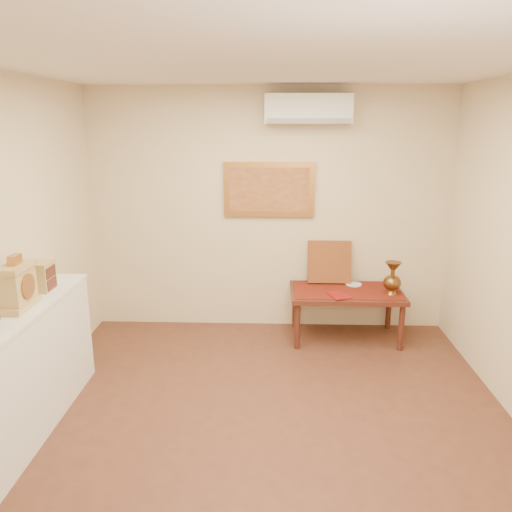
{
  "coord_description": "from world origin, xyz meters",
  "views": [
    {
      "loc": [
        0.05,
        -3.27,
        2.32
      ],
      "look_at": [
        -0.11,
        1.15,
        1.13
      ],
      "focal_mm": 35.0,
      "sensor_mm": 36.0,
      "label": 1
    }
  ],
  "objects_px": {
    "display_ledge": "(19,377)",
    "wooden_chest": "(42,276)",
    "mantel_clock": "(18,286)",
    "brass_urn_tall": "(393,274)",
    "low_table": "(346,296)"
  },
  "relations": [
    {
      "from": "low_table",
      "to": "display_ledge",
      "type": "bearing_deg",
      "value": -144.9
    },
    {
      "from": "wooden_chest",
      "to": "low_table",
      "type": "relative_size",
      "value": 0.2
    },
    {
      "from": "mantel_clock",
      "to": "brass_urn_tall",
      "type": "bearing_deg",
      "value": 27.62
    },
    {
      "from": "display_ledge",
      "to": "wooden_chest",
      "type": "distance_m",
      "value": 0.82
    },
    {
      "from": "brass_urn_tall",
      "to": "display_ledge",
      "type": "xyz_separation_m",
      "value": [
        -3.13,
        -1.78,
        -0.28
      ]
    },
    {
      "from": "display_ledge",
      "to": "wooden_chest",
      "type": "relative_size",
      "value": 8.28
    },
    {
      "from": "wooden_chest",
      "to": "display_ledge",
      "type": "bearing_deg",
      "value": -89.17
    },
    {
      "from": "mantel_clock",
      "to": "low_table",
      "type": "bearing_deg",
      "value": 33.05
    },
    {
      "from": "mantel_clock",
      "to": "wooden_chest",
      "type": "bearing_deg",
      "value": 91.89
    },
    {
      "from": "brass_urn_tall",
      "to": "low_table",
      "type": "xyz_separation_m",
      "value": [
        -0.46,
        0.1,
        -0.29
      ]
    },
    {
      "from": "mantel_clock",
      "to": "low_table",
      "type": "distance_m",
      "value": 3.25
    },
    {
      "from": "mantel_clock",
      "to": "wooden_chest",
      "type": "xyz_separation_m",
      "value": [
        -0.01,
        0.41,
        -0.05
      ]
    },
    {
      "from": "display_ledge",
      "to": "mantel_clock",
      "type": "xyz_separation_m",
      "value": [
        0.01,
        0.14,
        0.66
      ]
    },
    {
      "from": "display_ledge",
      "to": "low_table",
      "type": "bearing_deg",
      "value": 35.1
    },
    {
      "from": "brass_urn_tall",
      "to": "mantel_clock",
      "type": "relative_size",
      "value": 1.04
    }
  ]
}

